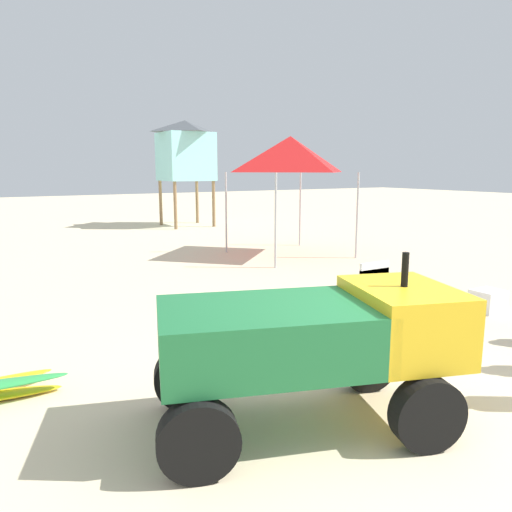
# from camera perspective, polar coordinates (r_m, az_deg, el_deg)

# --- Properties ---
(ground) EXTENTS (80.00, 80.00, 0.00)m
(ground) POSITION_cam_1_polar(r_m,az_deg,el_deg) (4.69, 15.21, -18.24)
(ground) COLOR beige
(utility_cart) EXTENTS (2.80, 1.97, 1.50)m
(utility_cart) POSITION_cam_1_polar(r_m,az_deg,el_deg) (4.21, 6.83, -9.60)
(utility_cart) COLOR #1E6B38
(utility_cart) RESTS_ON ground
(stacked_plastic_chairs) EXTENTS (0.48, 0.48, 1.02)m
(stacked_plastic_chairs) POSITION_cam_1_polar(r_m,az_deg,el_deg) (6.64, 12.80, -4.04)
(stacked_plastic_chairs) COLOR silver
(stacked_plastic_chairs) RESTS_ON ground
(popup_canopy) EXTENTS (2.45, 2.45, 3.00)m
(popup_canopy) POSITION_cam_1_polar(r_m,az_deg,el_deg) (12.49, 4.02, 11.74)
(popup_canopy) COLOR #B2B2B7
(popup_canopy) RESTS_ON ground
(lifeguard_tower) EXTENTS (1.98, 1.98, 4.00)m
(lifeguard_tower) POSITION_cam_1_polar(r_m,az_deg,el_deg) (19.22, -8.23, 12.08)
(lifeguard_tower) COLOR olive
(lifeguard_tower) RESTS_ON ground
(cooler_box) EXTENTS (0.47, 0.40, 0.34)m
(cooler_box) POSITION_cam_1_polar(r_m,az_deg,el_deg) (8.49, 25.43, -4.72)
(cooler_box) COLOR white
(cooler_box) RESTS_ON ground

